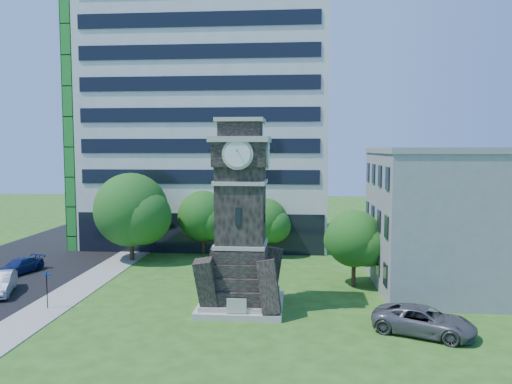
# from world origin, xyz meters

# --- Properties ---
(ground) EXTENTS (160.00, 160.00, 0.00)m
(ground) POSITION_xyz_m (0.00, 0.00, 0.00)
(ground) COLOR #265518
(ground) RESTS_ON ground
(sidewalk) EXTENTS (3.00, 70.00, 0.06)m
(sidewalk) POSITION_xyz_m (-9.50, 5.00, 0.03)
(sidewalk) COLOR gray
(sidewalk) RESTS_ON ground
(clock_tower) EXTENTS (5.40, 5.40, 12.22)m
(clock_tower) POSITION_xyz_m (3.00, 2.00, 5.28)
(clock_tower) COLOR #BAB5A2
(clock_tower) RESTS_ON ground
(office_tall) EXTENTS (26.20, 15.11, 28.60)m
(office_tall) POSITION_xyz_m (-3.20, 25.84, 14.22)
(office_tall) COLOR white
(office_tall) RESTS_ON ground
(office_low) EXTENTS (15.20, 12.20, 10.40)m
(office_low) POSITION_xyz_m (19.97, 8.00, 5.21)
(office_low) COLOR gray
(office_low) RESTS_ON ground
(car_street_mid) EXTENTS (3.29, 5.02, 1.56)m
(car_street_mid) POSITION_xyz_m (-14.45, 3.57, 0.78)
(car_street_mid) COLOR #B2B3BA
(car_street_mid) RESTS_ON ground
(car_street_north) EXTENTS (2.94, 4.62, 1.25)m
(car_street_north) POSITION_xyz_m (-16.34, 9.37, 0.62)
(car_street_north) COLOR navy
(car_street_north) RESTS_ON ground
(car_east_lot) EXTENTS (6.10, 4.58, 1.54)m
(car_east_lot) POSITION_xyz_m (13.67, -1.80, 0.77)
(car_east_lot) COLOR #56565B
(car_east_lot) RESTS_ON ground
(park_bench) EXTENTS (1.72, 0.46, 0.89)m
(park_bench) POSITION_xyz_m (4.32, 0.51, 0.47)
(park_bench) COLOR black
(park_bench) RESTS_ON ground
(street_sign) EXTENTS (0.58, 0.06, 2.40)m
(street_sign) POSITION_xyz_m (-9.41, 0.66, 1.50)
(street_sign) COLOR black
(street_sign) RESTS_ON ground
(tree_nw) EXTENTS (7.46, 6.78, 8.13)m
(tree_nw) POSITION_xyz_m (-8.53, 14.89, 4.55)
(tree_nw) COLOR #332114
(tree_nw) RESTS_ON ground
(tree_nc) EXTENTS (5.46, 4.96, 6.25)m
(tree_nc) POSITION_xyz_m (-2.53, 18.42, 3.62)
(tree_nc) COLOR #332114
(tree_nc) RESTS_ON ground
(tree_ne) EXTENTS (4.82, 4.39, 5.59)m
(tree_ne) POSITION_xyz_m (3.58, 18.05, 3.26)
(tree_ne) COLOR #332114
(tree_ne) RESTS_ON ground
(tree_east) EXTENTS (4.69, 4.27, 5.77)m
(tree_east) POSITION_xyz_m (10.92, 7.81, 3.49)
(tree_east) COLOR #332114
(tree_east) RESTS_ON ground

